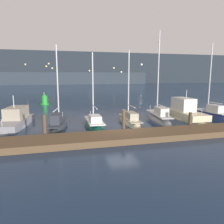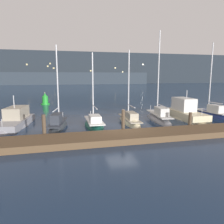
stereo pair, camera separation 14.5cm
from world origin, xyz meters
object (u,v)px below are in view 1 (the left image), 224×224
object	(u,v)px
channel_buoy	(44,100)
sailboat_berth_4	(94,125)
sailboat_berth_6	(159,119)
motorboat_berth_2	(15,123)
sailboat_berth_8	(211,115)
sailboat_berth_5	(130,122)
motorboat_berth_7	(185,115)
sailboat_berth_3	(58,126)

from	to	relation	value
channel_buoy	sailboat_berth_4	bearing A→B (deg)	-73.47
sailboat_berth_6	motorboat_berth_2	bearing A→B (deg)	176.11
sailboat_berth_6	sailboat_berth_8	world-z (taller)	sailboat_berth_6
sailboat_berth_5	sailboat_berth_8	size ratio (longest dim) A/B	0.87
motorboat_berth_2	sailboat_berth_5	world-z (taller)	sailboat_berth_5
sailboat_berth_6	motorboat_berth_7	bearing A→B (deg)	4.62
sailboat_berth_5	sailboat_berth_6	world-z (taller)	sailboat_berth_6
motorboat_berth_2	sailboat_berth_4	distance (m)	7.48
motorboat_berth_2	channel_buoy	distance (m)	15.90
sailboat_berth_6	channel_buoy	xyz separation A→B (m)	(-12.37, 16.75, 0.56)
motorboat_berth_2	sailboat_berth_5	size ratio (longest dim) A/B	0.90
sailboat_berth_4	channel_buoy	xyz separation A→B (m)	(-5.25, 17.68, 0.62)
motorboat_berth_2	sailboat_berth_6	distance (m)	14.39
sailboat_berth_4	channel_buoy	world-z (taller)	sailboat_berth_4
sailboat_berth_5	sailboat_berth_8	distance (m)	10.44
sailboat_berth_4	motorboat_berth_2	bearing A→B (deg)	165.19
sailboat_berth_3	sailboat_berth_5	distance (m)	7.05
motorboat_berth_2	sailboat_berth_8	world-z (taller)	sailboat_berth_8
sailboat_berth_5	sailboat_berth_8	xyz separation A→B (m)	(10.39, 1.00, 0.04)
sailboat_berth_5	sailboat_berth_6	bearing A→B (deg)	5.38
sailboat_berth_4	sailboat_berth_8	world-z (taller)	sailboat_berth_8
motorboat_berth_2	sailboat_berth_6	xyz separation A→B (m)	(14.36, -0.98, -0.06)
sailboat_berth_8	channel_buoy	world-z (taller)	sailboat_berth_8
sailboat_berth_3	channel_buoy	distance (m)	17.51
motorboat_berth_2	sailboat_berth_5	xyz separation A→B (m)	(10.98, -1.29, -0.14)
sailboat_berth_3	motorboat_berth_2	bearing A→B (deg)	157.63
motorboat_berth_2	channel_buoy	size ratio (longest dim) A/B	3.54
sailboat_berth_4	sailboat_berth_5	distance (m)	3.80
motorboat_berth_2	channel_buoy	bearing A→B (deg)	82.82
sailboat_berth_3	sailboat_berth_8	size ratio (longest dim) A/B	0.88
sailboat_berth_6	channel_buoy	bearing A→B (deg)	126.45
sailboat_berth_3	sailboat_berth_8	world-z (taller)	sailboat_berth_8
motorboat_berth_7	sailboat_berth_8	world-z (taller)	sailboat_berth_8
motorboat_berth_7	channel_buoy	size ratio (longest dim) A/B	3.33
sailboat_berth_3	motorboat_berth_7	world-z (taller)	sailboat_berth_3
motorboat_berth_2	sailboat_berth_3	world-z (taller)	sailboat_berth_3
sailboat_berth_4	sailboat_berth_8	xyz separation A→B (m)	(14.14, 1.62, 0.02)
motorboat_berth_2	sailboat_berth_4	xyz separation A→B (m)	(7.23, -1.91, -0.13)
sailboat_berth_3	sailboat_berth_4	distance (m)	3.31
sailboat_berth_3	motorboat_berth_7	distance (m)	13.82
motorboat_berth_7	channel_buoy	world-z (taller)	motorboat_berth_7
sailboat_berth_6	motorboat_berth_7	xyz separation A→B (m)	(3.37, 0.27, 0.25)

